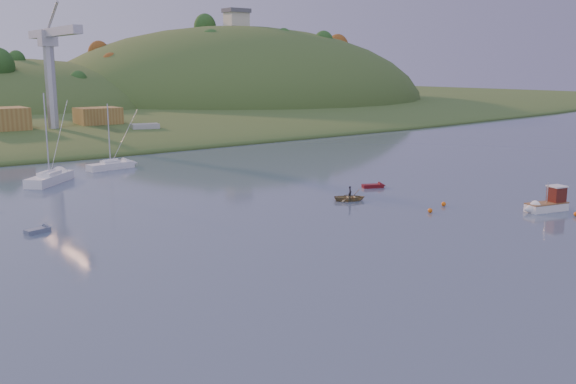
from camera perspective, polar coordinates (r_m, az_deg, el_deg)
hill_right at (r=249.59m, az=-4.49°, el=7.58°), size 150.00×130.00×60.00m
hilltop_house at (r=249.75m, az=-4.61°, el=15.25°), size 9.00×7.00×6.45m
wharf at (r=144.57m, az=-19.15°, el=4.88°), size 42.00×16.00×2.40m
shed_east at (r=148.79m, az=-16.53°, el=6.44°), size 9.00×7.00×4.00m
dock_crane at (r=139.53m, az=-20.29°, el=11.19°), size 3.20×28.00×20.30m
fishing_boat at (r=74.55m, az=21.81°, el=-1.01°), size 5.87×2.98×3.59m
sailboat_near at (r=91.37m, az=-20.43°, el=1.19°), size 7.98×7.90×11.99m
sailboat_far at (r=101.23m, az=-15.50°, el=2.34°), size 7.36×3.15×9.88m
canoe at (r=75.13m, az=5.53°, el=-0.49°), size 4.42×4.03×0.75m
paddler at (r=75.06m, az=5.54°, el=-0.22°), size 0.57×0.64×1.47m
red_tender at (r=83.70m, az=7.92°, el=0.55°), size 3.32×2.29×1.07m
grey_dinghy at (r=65.27m, az=-20.99°, el=-3.13°), size 2.84×1.66×1.00m
work_vessel at (r=140.04m, az=-12.56°, el=5.05°), size 13.98×7.34×3.42m
buoy_0 at (r=73.49m, az=24.24°, el=-1.80°), size 0.50×0.50×0.50m
buoy_1 at (r=73.97m, az=13.67°, el=-1.04°), size 0.50×0.50×0.50m
buoy_4 at (r=70.31m, az=12.52°, el=-1.62°), size 0.50×0.50×0.50m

